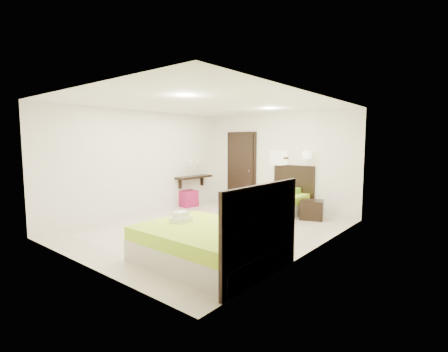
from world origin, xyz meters
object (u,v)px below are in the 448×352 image
Objects in this scene: nightstand at (312,210)px; ottoman at (188,198)px; bed_double at (210,243)px; bed_single at (277,205)px.

nightstand and ottoman have the same top height.
ottoman is (-3.40, 2.84, -0.07)m from bed_double.
nightstand is (0.01, 3.61, -0.07)m from bed_double.
bed_double is 4.51× the size of ottoman.
ottoman is (-2.61, -0.50, -0.06)m from bed_single.
bed_double is at bearing -109.10° from nightstand.
nightstand is (0.79, 0.26, -0.06)m from bed_single.
bed_double reaches higher than nightstand.
bed_single reaches higher than ottoman.
bed_double is at bearing -76.76° from bed_single.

